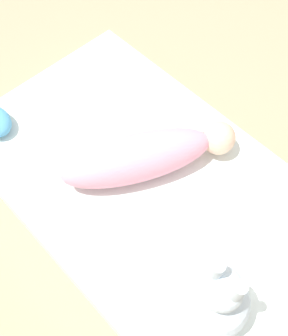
% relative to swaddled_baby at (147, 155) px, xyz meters
% --- Properties ---
extents(ground_plane, '(12.00, 12.00, 0.00)m').
position_rel_swaddled_baby_xyz_m(ground_plane, '(-0.05, 0.03, -0.23)').
color(ground_plane, '#9E8466').
extents(bed_mattress, '(1.33, 0.79, 0.16)m').
position_rel_swaddled_baby_xyz_m(bed_mattress, '(-0.05, 0.03, -0.16)').
color(bed_mattress, white).
rests_on(bed_mattress, ground_plane).
extents(swaddled_baby, '(0.37, 0.58, 0.16)m').
position_rel_swaddled_baby_xyz_m(swaddled_baby, '(0.00, 0.00, 0.00)').
color(swaddled_baby, pink).
rests_on(swaddled_baby, bed_mattress).
extents(bunny_plush, '(0.20, 0.20, 0.34)m').
position_rel_swaddled_baby_xyz_m(bunny_plush, '(-0.46, 0.20, 0.04)').
color(bunny_plush, silver).
rests_on(bunny_plush, bed_mattress).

